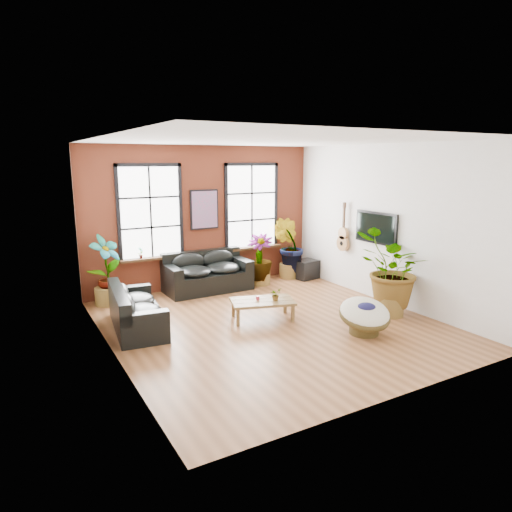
% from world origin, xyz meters
% --- Properties ---
extents(room, '(6.04, 6.54, 3.54)m').
position_xyz_m(room, '(0.00, 0.15, 1.75)').
color(room, brown).
rests_on(room, ground).
extents(sofa_back, '(2.08, 1.02, 0.95)m').
position_xyz_m(sofa_back, '(-0.14, 2.82, 0.43)').
color(sofa_back, black).
rests_on(sofa_back, ground).
extents(sofa_left, '(1.07, 2.09, 0.79)m').
position_xyz_m(sofa_left, '(-2.39, 1.07, 0.36)').
color(sofa_left, black).
rests_on(sofa_left, ground).
extents(coffee_table, '(1.40, 1.05, 0.48)m').
position_xyz_m(coffee_table, '(-0.01, 0.31, 0.35)').
color(coffee_table, brown).
rests_on(coffee_table, ground).
extents(papasan_chair, '(1.19, 1.19, 0.70)m').
position_xyz_m(papasan_chair, '(1.23, -1.29, 0.36)').
color(papasan_chair, '#473A19').
rests_on(papasan_chair, ground).
extents(poster, '(0.74, 0.06, 0.98)m').
position_xyz_m(poster, '(0.00, 3.18, 1.95)').
color(poster, black).
rests_on(poster, room).
extents(tv_wall_unit, '(0.13, 1.86, 1.20)m').
position_xyz_m(tv_wall_unit, '(2.93, 0.60, 1.54)').
color(tv_wall_unit, black).
rests_on(tv_wall_unit, room).
extents(media_box, '(0.67, 0.59, 0.50)m').
position_xyz_m(media_box, '(2.65, 2.53, 0.25)').
color(media_box, black).
rests_on(media_box, ground).
extents(pot_back_left, '(0.57, 0.57, 0.39)m').
position_xyz_m(pot_back_left, '(-2.52, 2.85, 0.20)').
color(pot_back_left, brown).
rests_on(pot_back_left, ground).
extents(pot_back_right, '(0.71, 0.71, 0.39)m').
position_xyz_m(pot_back_right, '(2.30, 2.82, 0.20)').
color(pot_back_right, brown).
rests_on(pot_back_right, ground).
extents(pot_right_wall, '(0.67, 0.67, 0.40)m').
position_xyz_m(pot_right_wall, '(2.40, -0.78, 0.20)').
color(pot_right_wall, brown).
rests_on(pot_right_wall, ground).
extents(pot_mid, '(0.63, 0.63, 0.38)m').
position_xyz_m(pot_mid, '(1.28, 2.63, 0.19)').
color(pot_mid, brown).
rests_on(pot_mid, ground).
extents(floor_plant_back_left, '(0.90, 0.82, 1.42)m').
position_xyz_m(floor_plant_back_left, '(-2.49, 2.85, 0.86)').
color(floor_plant_back_left, '#214011').
rests_on(floor_plant_back_left, ground).
extents(floor_plant_back_right, '(1.02, 1.02, 1.46)m').
position_xyz_m(floor_plant_back_right, '(2.28, 2.83, 0.88)').
color(floor_plant_back_right, '#214011').
rests_on(floor_plant_back_right, ground).
extents(floor_plant_right_wall, '(1.60, 1.44, 1.59)m').
position_xyz_m(floor_plant_right_wall, '(2.43, -0.76, 0.96)').
color(floor_plant_right_wall, '#214011').
rests_on(floor_plant_right_wall, ground).
extents(floor_plant_mid, '(0.92, 0.92, 1.16)m').
position_xyz_m(floor_plant_mid, '(1.24, 2.60, 0.72)').
color(floor_plant_mid, '#214011').
rests_on(floor_plant_mid, ground).
extents(table_plant, '(0.27, 0.26, 0.24)m').
position_xyz_m(table_plant, '(0.21, 0.19, 0.52)').
color(table_plant, '#214011').
rests_on(table_plant, coffee_table).
extents(sill_plant_left, '(0.17, 0.17, 0.27)m').
position_xyz_m(sill_plant_left, '(-1.65, 3.13, 1.04)').
color(sill_plant_left, '#214011').
rests_on(sill_plant_left, room).
extents(sill_plant_right, '(0.19, 0.19, 0.27)m').
position_xyz_m(sill_plant_right, '(1.70, 3.13, 1.04)').
color(sill_plant_right, '#214011').
rests_on(sill_plant_right, room).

